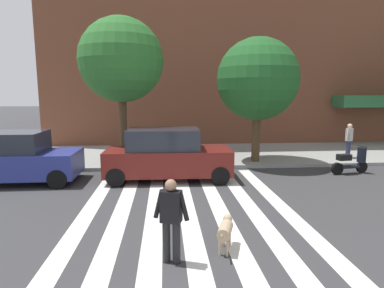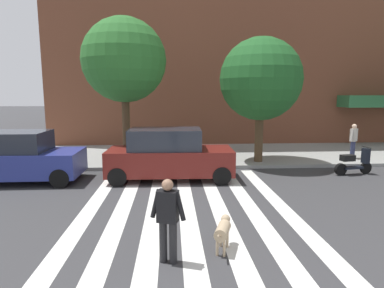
{
  "view_description": "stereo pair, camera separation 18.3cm",
  "coord_description": "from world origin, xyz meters",
  "px_view_note": "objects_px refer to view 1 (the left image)",
  "views": [
    {
      "loc": [
        -0.83,
        -0.06,
        3.19
      ],
      "look_at": [
        -0.09,
        8.58,
        1.83
      ],
      "focal_mm": 30.05,
      "sensor_mm": 36.0,
      "label": 1
    },
    {
      "loc": [
        -0.64,
        -0.07,
        3.19
      ],
      "look_at": [
        -0.09,
        8.58,
        1.83
      ],
      "focal_mm": 30.05,
      "sensor_mm": 36.0,
      "label": 2
    }
  ],
  "objects_px": {
    "street_tree_middle": "(258,80)",
    "dog_on_leash": "(225,229)",
    "parked_car_near_curb": "(13,158)",
    "parked_car_behind_first": "(167,155)",
    "street_tree_nearest": "(121,61)",
    "pedestrian_dog_walker": "(171,216)",
    "pedestrian_bystander": "(349,139)",
    "parked_scooter": "(350,162)"
  },
  "relations": [
    {
      "from": "street_tree_middle",
      "to": "dog_on_leash",
      "type": "bearing_deg",
      "value": -110.01
    },
    {
      "from": "street_tree_nearest",
      "to": "dog_on_leash",
      "type": "height_order",
      "value": "street_tree_nearest"
    },
    {
      "from": "street_tree_nearest",
      "to": "pedestrian_dog_walker",
      "type": "height_order",
      "value": "street_tree_nearest"
    },
    {
      "from": "street_tree_nearest",
      "to": "dog_on_leash",
      "type": "distance_m",
      "value": 9.43
    },
    {
      "from": "parked_car_behind_first",
      "to": "street_tree_middle",
      "type": "distance_m",
      "value": 5.46
    },
    {
      "from": "street_tree_nearest",
      "to": "dog_on_leash",
      "type": "relative_size",
      "value": 6.49
    },
    {
      "from": "parked_car_behind_first",
      "to": "street_tree_middle",
      "type": "xyz_separation_m",
      "value": [
        4.03,
        2.29,
        2.88
      ]
    },
    {
      "from": "street_tree_middle",
      "to": "pedestrian_bystander",
      "type": "height_order",
      "value": "street_tree_middle"
    },
    {
      "from": "street_tree_middle",
      "to": "dog_on_leash",
      "type": "height_order",
      "value": "street_tree_middle"
    },
    {
      "from": "street_tree_nearest",
      "to": "pedestrian_bystander",
      "type": "relative_size",
      "value": 3.79
    },
    {
      "from": "street_tree_middle",
      "to": "pedestrian_dog_walker",
      "type": "xyz_separation_m",
      "value": [
        -4.01,
        -8.35,
        -2.88
      ]
    },
    {
      "from": "pedestrian_dog_walker",
      "to": "pedestrian_bystander",
      "type": "height_order",
      "value": "pedestrian_bystander"
    },
    {
      "from": "street_tree_middle",
      "to": "pedestrian_bystander",
      "type": "distance_m",
      "value": 5.42
    },
    {
      "from": "dog_on_leash",
      "to": "street_tree_nearest",
      "type": "bearing_deg",
      "value": 110.72
    },
    {
      "from": "parked_scooter",
      "to": "street_tree_nearest",
      "type": "relative_size",
      "value": 0.26
    },
    {
      "from": "parked_scooter",
      "to": "pedestrian_dog_walker",
      "type": "bearing_deg",
      "value": -139.24
    },
    {
      "from": "street_tree_middle",
      "to": "parked_car_behind_first",
      "type": "bearing_deg",
      "value": -150.4
    },
    {
      "from": "street_tree_nearest",
      "to": "pedestrian_dog_walker",
      "type": "relative_size",
      "value": 3.79
    },
    {
      "from": "pedestrian_dog_walker",
      "to": "parked_car_near_curb",
      "type": "bearing_deg",
      "value": 132.34
    },
    {
      "from": "parked_car_near_curb",
      "to": "parked_car_behind_first",
      "type": "xyz_separation_m",
      "value": [
        5.5,
        0.0,
        0.03
      ]
    },
    {
      "from": "parked_scooter",
      "to": "pedestrian_dog_walker",
      "type": "distance_m",
      "value": 9.67
    },
    {
      "from": "parked_scooter",
      "to": "pedestrian_bystander",
      "type": "height_order",
      "value": "pedestrian_bystander"
    },
    {
      "from": "street_tree_middle",
      "to": "pedestrian_dog_walker",
      "type": "bearing_deg",
      "value": -115.64
    },
    {
      "from": "street_tree_nearest",
      "to": "pedestrian_dog_walker",
      "type": "xyz_separation_m",
      "value": [
        1.88,
        -8.34,
        -3.65
      ]
    },
    {
      "from": "dog_on_leash",
      "to": "pedestrian_bystander",
      "type": "xyz_separation_m",
      "value": [
        7.55,
        8.34,
        0.63
      ]
    },
    {
      "from": "parked_car_behind_first",
      "to": "street_tree_middle",
      "type": "height_order",
      "value": "street_tree_middle"
    },
    {
      "from": "parked_scooter",
      "to": "street_tree_nearest",
      "type": "distance_m",
      "value": 10.27
    },
    {
      "from": "parked_car_near_curb",
      "to": "parked_scooter",
      "type": "distance_m",
      "value": 12.84
    },
    {
      "from": "parked_car_near_curb",
      "to": "street_tree_middle",
      "type": "bearing_deg",
      "value": 13.52
    },
    {
      "from": "parked_car_behind_first",
      "to": "street_tree_nearest",
      "type": "height_order",
      "value": "street_tree_nearest"
    },
    {
      "from": "pedestrian_dog_walker",
      "to": "pedestrian_bystander",
      "type": "bearing_deg",
      "value": 45.27
    },
    {
      "from": "street_tree_nearest",
      "to": "pedestrian_dog_walker",
      "type": "bearing_deg",
      "value": -77.28
    },
    {
      "from": "street_tree_middle",
      "to": "dog_on_leash",
      "type": "distance_m",
      "value": 9.09
    },
    {
      "from": "pedestrian_dog_walker",
      "to": "dog_on_leash",
      "type": "relative_size",
      "value": 1.71
    },
    {
      "from": "street_tree_middle",
      "to": "pedestrian_bystander",
      "type": "bearing_deg",
      "value": 4.92
    },
    {
      "from": "parked_scooter",
      "to": "pedestrian_dog_walker",
      "type": "height_order",
      "value": "pedestrian_dog_walker"
    },
    {
      "from": "pedestrian_bystander",
      "to": "pedestrian_dog_walker",
      "type": "bearing_deg",
      "value": -134.73
    },
    {
      "from": "pedestrian_dog_walker",
      "to": "pedestrian_bystander",
      "type": "distance_m",
      "value": 12.31
    },
    {
      "from": "parked_car_behind_first",
      "to": "pedestrian_dog_walker",
      "type": "height_order",
      "value": "parked_car_behind_first"
    },
    {
      "from": "pedestrian_dog_walker",
      "to": "dog_on_leash",
      "type": "distance_m",
      "value": 1.28
    },
    {
      "from": "dog_on_leash",
      "to": "pedestrian_bystander",
      "type": "bearing_deg",
      "value": 47.84
    },
    {
      "from": "street_tree_nearest",
      "to": "dog_on_leash",
      "type": "bearing_deg",
      "value": -69.28
    }
  ]
}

